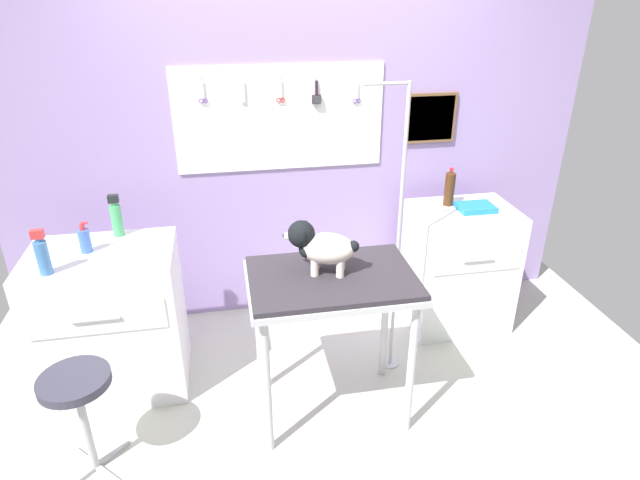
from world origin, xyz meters
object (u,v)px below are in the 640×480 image
object	(u,v)px
grooming_arm	(396,249)
conditioner_bottle	(117,218)
grooming_table	(332,293)
dog	(320,246)
counter_left	(112,320)
cabinet_right	(458,267)
stool	(78,396)
soda_bottle	(450,188)

from	to	relation	value
grooming_arm	conditioner_bottle	xyz separation A→B (m)	(-1.59, 0.36, 0.17)
grooming_table	grooming_arm	xyz separation A→B (m)	(0.45, 0.32, 0.06)
dog	grooming_table	bearing A→B (deg)	-41.14
counter_left	cabinet_right	world-z (taller)	counter_left
dog	cabinet_right	bearing A→B (deg)	31.39
conditioner_bottle	stool	bearing A→B (deg)	-98.40
grooming_table	conditioner_bottle	xyz separation A→B (m)	(-1.14, 0.68, 0.23)
grooming_arm	stool	bearing A→B (deg)	-163.11
grooming_arm	grooming_table	bearing A→B (deg)	-144.88
soda_bottle	grooming_table	bearing A→B (deg)	-139.66
grooming_table	counter_left	bearing A→B (deg)	159.08
cabinet_right	conditioner_bottle	size ratio (longest dim) A/B	3.46
conditioner_bottle	counter_left	bearing A→B (deg)	-111.54
dog	grooming_arm	bearing A→B (deg)	27.97
grooming_table	soda_bottle	xyz separation A→B (m)	(0.98, 0.83, 0.21)
grooming_table	stool	distance (m)	1.32
grooming_table	stool	bearing A→B (deg)	-170.81
stool	conditioner_bottle	xyz separation A→B (m)	(0.13, 0.88, 0.53)
grooming_arm	counter_left	distance (m)	1.72
grooming_arm	dog	xyz separation A→B (m)	(-0.51, -0.27, 0.20)
cabinet_right	stool	size ratio (longest dim) A/B	1.47
grooming_table	counter_left	size ratio (longest dim) A/B	0.99
conditioner_bottle	grooming_arm	bearing A→B (deg)	-12.83
grooming_arm	cabinet_right	world-z (taller)	grooming_arm
grooming_arm	dog	bearing A→B (deg)	-152.03
cabinet_right	stool	distance (m)	2.51
dog	stool	size ratio (longest dim) A/B	0.64
grooming_arm	counter_left	world-z (taller)	grooming_arm
cabinet_right	conditioner_bottle	world-z (taller)	conditioner_bottle
grooming_table	soda_bottle	world-z (taller)	soda_bottle
grooming_table	counter_left	xyz separation A→B (m)	(-1.22, 0.47, -0.33)
dog	cabinet_right	size ratio (longest dim) A/B	0.44
counter_left	cabinet_right	xyz separation A→B (m)	(2.29, 0.26, -0.01)
grooming_arm	soda_bottle	bearing A→B (deg)	44.24
counter_left	cabinet_right	distance (m)	2.30
grooming_table	counter_left	world-z (taller)	counter_left
grooming_arm	dog	world-z (taller)	grooming_arm
grooming_arm	counter_left	xyz separation A→B (m)	(-1.67, 0.15, -0.39)
dog	soda_bottle	distance (m)	1.30
stool	counter_left	bearing A→B (deg)	85.99
grooming_table	stool	world-z (taller)	grooming_table
dog	conditioner_bottle	xyz separation A→B (m)	(-1.08, 0.63, -0.03)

